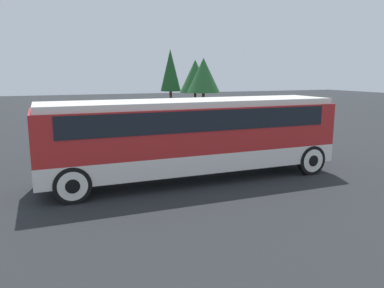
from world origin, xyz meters
name	(u,v)px	position (x,y,z in m)	size (l,w,h in m)	color
ground_plane	(192,179)	(0.00, 0.00, 0.00)	(120.00, 120.00, 0.00)	#26282B
tour_bus	(194,131)	(0.10, 0.00, 1.81)	(10.99, 2.62, 2.97)	silver
parked_car_near	(183,132)	(2.18, 6.74, 0.66)	(4.03, 1.83, 1.29)	#7A6B5B
parked_car_mid	(107,135)	(-1.94, 7.36, 0.69)	(4.09, 1.91, 1.40)	maroon
tree_left	(195,76)	(11.47, 27.52, 3.58)	(3.52, 3.52, 5.44)	brown
tree_center	(203,75)	(9.62, 20.95, 3.71)	(3.21, 3.21, 5.37)	brown
tree_right	(170,71)	(7.57, 24.79, 4.19)	(2.11, 2.11, 6.36)	brown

